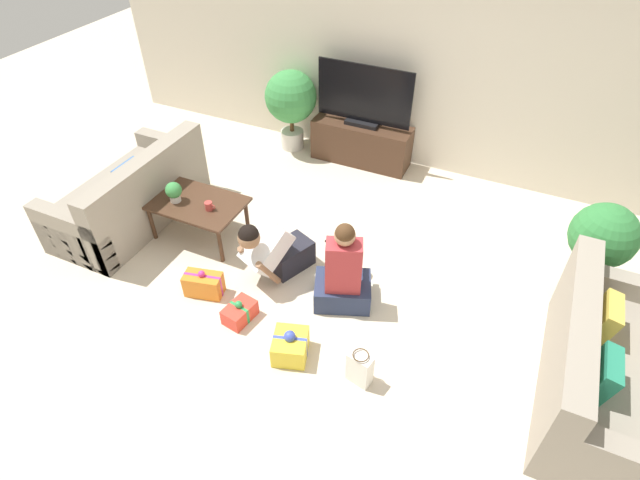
# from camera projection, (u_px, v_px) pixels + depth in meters

# --- Properties ---
(ground_plane) EXTENTS (16.00, 16.00, 0.00)m
(ground_plane) POSITION_uv_depth(u_px,v_px,m) (324.00, 290.00, 4.87)
(ground_plane) COLOR beige
(wall_back) EXTENTS (8.40, 0.06, 2.60)m
(wall_back) POSITION_uv_depth(u_px,v_px,m) (418.00, 64.00, 5.83)
(wall_back) COLOR beige
(wall_back) RESTS_ON ground_plane
(sofa_left) EXTENTS (0.89, 1.77, 0.86)m
(sofa_left) POSITION_uv_depth(u_px,v_px,m) (132.00, 197.00, 5.53)
(sofa_left) COLOR gray
(sofa_left) RESTS_ON ground_plane
(sofa_right) EXTENTS (0.89, 1.77, 0.86)m
(sofa_right) POSITION_uv_depth(u_px,v_px,m) (603.00, 372.00, 3.80)
(sofa_right) COLOR gray
(sofa_right) RESTS_ON ground_plane
(coffee_table) EXTENTS (0.99, 0.64, 0.45)m
(coffee_table) POSITION_uv_depth(u_px,v_px,m) (197.00, 206.00, 5.24)
(coffee_table) COLOR #472D1E
(coffee_table) RESTS_ON ground_plane
(tv_console) EXTENTS (1.27, 0.41, 0.54)m
(tv_console) POSITION_uv_depth(u_px,v_px,m) (361.00, 143.00, 6.48)
(tv_console) COLOR #472D1E
(tv_console) RESTS_ON ground_plane
(tv) EXTENTS (1.21, 0.20, 0.77)m
(tv) POSITION_uv_depth(u_px,v_px,m) (364.00, 99.00, 6.08)
(tv) COLOR black
(tv) RESTS_ON tv_console
(potted_plant_back_left) EXTENTS (0.68, 0.68, 1.08)m
(potted_plant_back_left) POSITION_uv_depth(u_px,v_px,m) (291.00, 100.00, 6.49)
(potted_plant_back_left) COLOR beige
(potted_plant_back_left) RESTS_ON ground_plane
(potted_plant_corner_right) EXTENTS (0.59, 0.59, 0.96)m
(potted_plant_corner_right) POSITION_uv_depth(u_px,v_px,m) (601.00, 240.00, 4.50)
(potted_plant_corner_right) COLOR #4C4C51
(potted_plant_corner_right) RESTS_ON ground_plane
(person_kneeling) EXTENTS (0.57, 0.80, 0.77)m
(person_kneeling) POSITION_uv_depth(u_px,v_px,m) (274.00, 250.00, 4.80)
(person_kneeling) COLOR #23232D
(person_kneeling) RESTS_ON ground_plane
(person_sitting) EXTENTS (0.63, 0.59, 0.97)m
(person_sitting) POSITION_uv_depth(u_px,v_px,m) (343.00, 276.00, 4.53)
(person_sitting) COLOR #283351
(person_sitting) RESTS_ON ground_plane
(dog) EXTENTS (0.46, 0.23, 0.31)m
(dog) POSITION_uv_depth(u_px,v_px,m) (344.00, 251.00, 4.98)
(dog) COLOR black
(dog) RESTS_ON ground_plane
(gift_box_a) EXTENTS (0.25, 0.33, 0.22)m
(gift_box_a) POSITION_uv_depth(u_px,v_px,m) (240.00, 312.00, 4.54)
(gift_box_a) COLOR red
(gift_box_a) RESTS_ON ground_plane
(gift_box_b) EXTENTS (0.37, 0.39, 0.29)m
(gift_box_b) POSITION_uv_depth(u_px,v_px,m) (290.00, 346.00, 4.22)
(gift_box_b) COLOR yellow
(gift_box_b) RESTS_ON ground_plane
(gift_box_c) EXTENTS (0.39, 0.27, 0.29)m
(gift_box_c) POSITION_uv_depth(u_px,v_px,m) (204.00, 284.00, 4.76)
(gift_box_c) COLOR orange
(gift_box_c) RESTS_ON ground_plane
(gift_bag_a) EXTENTS (0.22, 0.16, 0.34)m
(gift_bag_a) POSITION_uv_depth(u_px,v_px,m) (360.00, 368.00, 3.99)
(gift_bag_a) COLOR white
(gift_bag_a) RESTS_ON ground_plane
(mug) EXTENTS (0.12, 0.08, 0.09)m
(mug) POSITION_uv_depth(u_px,v_px,m) (209.00, 206.00, 5.08)
(mug) COLOR #B23D38
(mug) RESTS_ON coffee_table
(tabletop_plant) EXTENTS (0.17, 0.17, 0.22)m
(tabletop_plant) POSITION_uv_depth(u_px,v_px,m) (174.00, 191.00, 5.14)
(tabletop_plant) COLOR beige
(tabletop_plant) RESTS_ON coffee_table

